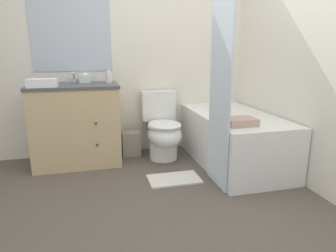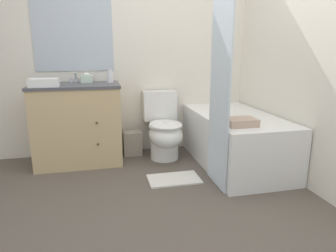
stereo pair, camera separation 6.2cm
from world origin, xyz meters
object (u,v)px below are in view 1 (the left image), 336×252
bath_mat (174,179)px  vanity_cabinet (77,124)px  bathtub (234,139)px  hand_towel_folded (42,83)px  sink_faucet (74,79)px  toilet (163,130)px  tissue_box (85,79)px  bath_towel_folded (241,122)px  wastebasket (131,143)px  soap_dispenser (109,76)px

bath_mat → vanity_cabinet: bearing=141.7°
bathtub → hand_towel_folded: 2.06m
sink_faucet → hand_towel_folded: size_ratio=0.51×
sink_faucet → bathtub: 1.88m
hand_towel_folded → toilet: bearing=4.8°
vanity_cabinet → tissue_box: size_ratio=6.72×
tissue_box → bath_towel_folded: size_ratio=0.50×
toilet → bath_mat: bearing=-93.5°
wastebasket → tissue_box: (-0.48, 0.06, 0.77)m
tissue_box → bath_mat: (0.79, -0.89, -0.91)m
sink_faucet → soap_dispenser: soap_dispenser is taller
toilet → bath_towel_folded: bearing=-56.4°
bath_mat → soap_dispenser: bearing=124.7°
sink_faucet → tissue_box: size_ratio=1.04×
vanity_cabinet → soap_dispenser: soap_dispenser is taller
sink_faucet → toilet: (0.94, -0.27, -0.58)m
wastebasket → bathtub: bearing=-27.6°
hand_towel_folded → bath_towel_folded: (1.77, -0.71, -0.33)m
bathtub → wastebasket: bearing=152.4°
soap_dispenser → bath_mat: size_ratio=0.32×
wastebasket → tissue_box: 0.91m
hand_towel_folded → tissue_box: bearing=41.5°
vanity_cabinet → tissue_box: (0.12, 0.17, 0.47)m
toilet → bath_towel_folded: (0.54, -0.81, 0.26)m
wastebasket → tissue_box: bearing=172.9°
bath_towel_folded → bath_mat: (-0.58, 0.18, -0.58)m
wastebasket → bath_mat: 0.89m
vanity_cabinet → wastebasket: vanity_cabinet is taller
toilet → tissue_box: (-0.83, 0.25, 0.58)m
bath_towel_folded → soap_dispenser: bearing=139.4°
sink_faucet → vanity_cabinet: bearing=-90.0°
toilet → hand_towel_folded: (-1.23, -0.10, 0.58)m
vanity_cabinet → soap_dispenser: size_ratio=5.82×
soap_dispenser → bath_mat: (0.54, -0.78, -0.94)m
tissue_box → hand_towel_folded: (-0.40, -0.35, -0.00)m
sink_faucet → tissue_box: sink_faucet is taller
vanity_cabinet → bathtub: size_ratio=0.64×
wastebasket → soap_dispenser: (-0.23, -0.05, 0.80)m
tissue_box → soap_dispenser: soap_dispenser is taller
bath_mat → bath_towel_folded: bearing=-17.1°
sink_faucet → toilet: bearing=-16.0°
soap_dispenser → hand_towel_folded: size_ratio=0.57×
vanity_cabinet → hand_towel_folded: (-0.28, -0.18, 0.47)m
sink_faucet → bath_towel_folded: size_ratio=0.52×
vanity_cabinet → toilet: size_ratio=1.22×
bathtub → bath_towel_folded: (-0.17, -0.45, 0.31)m
bathtub → sink_faucet: bearing=159.1°
wastebasket → bath_towel_folded: (0.89, -1.00, 0.45)m
tissue_box → hand_towel_folded: size_ratio=0.49×
wastebasket → soap_dispenser: size_ratio=1.81×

